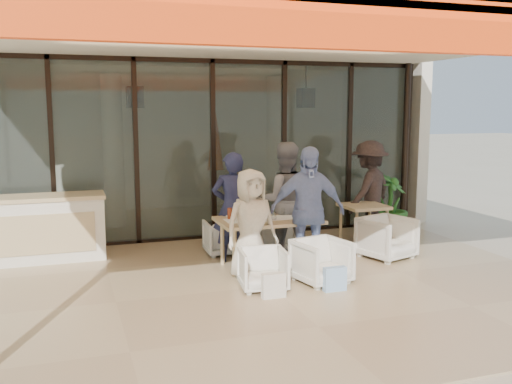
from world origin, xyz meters
The scene contains 21 objects.
ground centered at (0.00, 0.00, 0.00)m, with size 70.00×70.00×0.00m, color #C6B293.
terrace_floor centered at (0.00, 0.00, 0.01)m, with size 8.00×6.00×0.01m, color tan.
terrace_structure centered at (0.00, -0.26, 3.25)m, with size 8.00×6.00×3.40m.
glass_storefront centered at (0.00, 3.00, 1.60)m, with size 8.08×0.10×3.20m.
interior_block centered at (0.01, 5.31, 2.23)m, with size 9.05×3.62×3.52m.
host_counter centered at (-2.87, 2.30, 0.53)m, with size 1.85×0.65×1.04m.
dining_table centered at (0.28, 0.90, 0.69)m, with size 1.50×0.90×0.93m.
chair_far_left centered at (-0.13, 1.84, 0.31)m, with size 0.60×0.56×0.62m, color silver.
chair_far_right centered at (0.71, 1.84, 0.32)m, with size 0.62×0.58×0.64m, color silver.
chair_near_left centered at (-0.13, -0.06, 0.30)m, with size 0.59×0.55×0.61m, color silver.
chair_near_right centered at (0.71, -0.06, 0.34)m, with size 0.65×0.61×0.67m, color silver.
diner_navy centered at (-0.13, 1.34, 0.85)m, with size 0.62×0.41×1.71m, color #1B1F3B.
diner_grey centered at (0.71, 1.34, 0.92)m, with size 0.89×0.70×1.84m, color slate.
diner_cream centered at (-0.13, 0.44, 0.77)m, with size 0.75×0.49×1.54m, color beige.
diner_periwinkle centered at (0.71, 0.44, 0.92)m, with size 1.07×0.45×1.83m, color #6C83B5.
tote_bag_cream centered at (-0.13, -0.46, 0.17)m, with size 0.30×0.10×0.34m, color silver.
tote_bag_blue centered at (0.71, -0.46, 0.17)m, with size 0.30×0.10×0.34m, color #99BFD8.
side_table centered at (2.22, 1.51, 0.64)m, with size 0.70×0.70×0.74m.
side_chair centered at (2.22, 0.76, 0.37)m, with size 0.72×0.67×0.74m, color silver.
standing_woman centered at (2.58, 1.97, 0.89)m, with size 1.16×0.66×1.79m, color black.
potted_palm centered at (3.13, 2.14, 0.59)m, with size 0.66×0.66×1.17m, color #1E5919.
Camera 1 is at (-2.51, -6.84, 2.38)m, focal length 40.00 mm.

